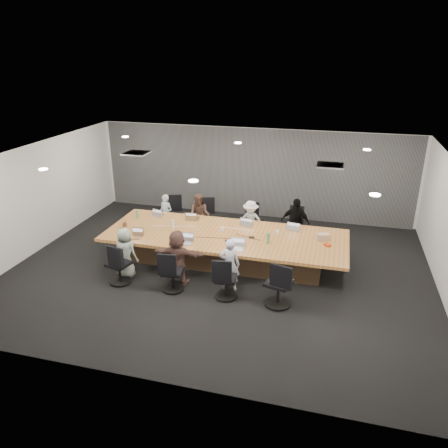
% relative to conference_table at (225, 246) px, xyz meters
% --- Properties ---
extents(floor, '(10.00, 8.00, 0.00)m').
position_rel_conference_table_xyz_m(floor, '(0.00, -0.50, -0.40)').
color(floor, black).
rests_on(floor, ground).
extents(ceiling, '(10.00, 8.00, 0.00)m').
position_rel_conference_table_xyz_m(ceiling, '(0.00, -0.50, 2.40)').
color(ceiling, white).
rests_on(ceiling, wall_back).
extents(wall_back, '(10.00, 0.00, 2.80)m').
position_rel_conference_table_xyz_m(wall_back, '(0.00, 3.50, 1.00)').
color(wall_back, silver).
rests_on(wall_back, ground).
extents(wall_front, '(10.00, 0.00, 2.80)m').
position_rel_conference_table_xyz_m(wall_front, '(0.00, -4.50, 1.00)').
color(wall_front, silver).
rests_on(wall_front, ground).
extents(wall_left, '(0.00, 8.00, 2.80)m').
position_rel_conference_table_xyz_m(wall_left, '(-5.00, -0.50, 1.00)').
color(wall_left, silver).
rests_on(wall_left, ground).
extents(curtain, '(9.80, 0.04, 2.80)m').
position_rel_conference_table_xyz_m(curtain, '(0.00, 3.42, 1.00)').
color(curtain, '#575758').
rests_on(curtain, ground).
extents(conference_table, '(6.00, 2.20, 0.74)m').
position_rel_conference_table_xyz_m(conference_table, '(0.00, 0.00, 0.00)').
color(conference_table, brown).
rests_on(conference_table, ground).
extents(chair_0, '(0.66, 0.66, 0.78)m').
position_rel_conference_table_xyz_m(chair_0, '(-2.13, 1.70, -0.01)').
color(chair_0, black).
rests_on(chair_0, ground).
extents(chair_1, '(0.66, 0.66, 0.79)m').
position_rel_conference_table_xyz_m(chair_1, '(-1.10, 1.70, -0.01)').
color(chair_1, black).
rests_on(chair_1, ground).
extents(chair_2, '(0.66, 0.66, 0.77)m').
position_rel_conference_table_xyz_m(chair_2, '(0.37, 1.70, -0.01)').
color(chair_2, black).
rests_on(chair_2, ground).
extents(chair_3, '(0.54, 0.54, 0.74)m').
position_rel_conference_table_xyz_m(chair_3, '(1.59, 1.70, -0.03)').
color(chair_3, black).
rests_on(chair_3, ground).
extents(chair_4, '(0.66, 0.66, 0.80)m').
position_rel_conference_table_xyz_m(chair_4, '(-2.06, -1.70, -0.00)').
color(chair_4, black).
rests_on(chair_4, ground).
extents(chair_5, '(0.58, 0.58, 0.77)m').
position_rel_conference_table_xyz_m(chair_5, '(-0.76, -1.70, -0.02)').
color(chair_5, black).
rests_on(chair_5, ground).
extents(chair_6, '(0.58, 0.58, 0.77)m').
position_rel_conference_table_xyz_m(chair_6, '(0.46, -1.70, -0.02)').
color(chair_6, black).
rests_on(chair_6, ground).
extents(chair_7, '(0.72, 0.72, 0.87)m').
position_rel_conference_table_xyz_m(chair_7, '(1.60, -1.70, 0.03)').
color(chair_7, black).
rests_on(chair_7, ground).
extents(person_0, '(0.47, 0.37, 1.15)m').
position_rel_conference_table_xyz_m(person_0, '(-2.13, 1.35, 0.17)').
color(person_0, '#A7BBC7').
rests_on(person_0, ground).
extents(laptop_0, '(0.35, 0.28, 0.02)m').
position_rel_conference_table_xyz_m(laptop_0, '(-2.13, 0.80, 0.35)').
color(laptop_0, '#B2B2B7').
rests_on(laptop_0, conference_table).
extents(person_1, '(0.64, 0.51, 1.27)m').
position_rel_conference_table_xyz_m(person_1, '(-1.10, 1.35, 0.23)').
color(person_1, brown).
rests_on(person_1, ground).
extents(laptop_1, '(0.33, 0.24, 0.02)m').
position_rel_conference_table_xyz_m(laptop_1, '(-1.10, 0.80, 0.35)').
color(laptop_1, '#8C6647').
rests_on(laptop_1, conference_table).
extents(person_2, '(0.80, 0.50, 1.19)m').
position_rel_conference_table_xyz_m(person_2, '(0.37, 1.35, 0.19)').
color(person_2, silver).
rests_on(person_2, ground).
extents(laptop_2, '(0.40, 0.31, 0.02)m').
position_rel_conference_table_xyz_m(laptop_2, '(0.37, 0.80, 0.35)').
color(laptop_2, '#B2B2B7').
rests_on(laptop_2, conference_table).
extents(person_3, '(0.85, 0.48, 1.37)m').
position_rel_conference_table_xyz_m(person_3, '(1.59, 1.35, 0.29)').
color(person_3, black).
rests_on(person_3, ground).
extents(laptop_3, '(0.36, 0.28, 0.02)m').
position_rel_conference_table_xyz_m(laptop_3, '(1.59, 0.80, 0.35)').
color(laptop_3, '#B2B2B7').
rests_on(laptop_3, conference_table).
extents(person_4, '(0.64, 0.46, 1.21)m').
position_rel_conference_table_xyz_m(person_4, '(-2.06, -1.35, 0.20)').
color(person_4, gray).
rests_on(person_4, ground).
extents(laptop_4, '(0.30, 0.22, 0.02)m').
position_rel_conference_table_xyz_m(laptop_4, '(-2.06, -0.80, 0.35)').
color(laptop_4, '#8C6647').
rests_on(laptop_4, conference_table).
extents(person_5, '(1.22, 0.45, 1.29)m').
position_rel_conference_table_xyz_m(person_5, '(-0.76, -1.35, 0.25)').
color(person_5, brown).
rests_on(person_5, ground).
extents(laptop_5, '(0.30, 0.22, 0.02)m').
position_rel_conference_table_xyz_m(laptop_5, '(-0.76, -0.80, 0.35)').
color(laptop_5, '#B2B2B7').
rests_on(laptop_5, conference_table).
extents(person_6, '(0.48, 0.35, 1.24)m').
position_rel_conference_table_xyz_m(person_6, '(0.46, -1.35, 0.22)').
color(person_6, silver).
rests_on(person_6, ground).
extents(laptop_6, '(0.37, 0.27, 0.02)m').
position_rel_conference_table_xyz_m(laptop_6, '(0.46, -0.80, 0.35)').
color(laptop_6, '#B2B2B7').
rests_on(laptop_6, conference_table).
extents(bottle_green_left, '(0.07, 0.07, 0.23)m').
position_rel_conference_table_xyz_m(bottle_green_left, '(-2.59, 0.45, 0.45)').
color(bottle_green_left, '#43935E').
rests_on(bottle_green_left, conference_table).
extents(bottle_green_right, '(0.09, 0.09, 0.26)m').
position_rel_conference_table_xyz_m(bottle_green_right, '(1.13, -0.27, 0.47)').
color(bottle_green_right, '#43935E').
rests_on(bottle_green_right, conference_table).
extents(bottle_clear, '(0.09, 0.09, 0.24)m').
position_rel_conference_table_xyz_m(bottle_clear, '(-1.38, -0.00, 0.46)').
color(bottle_clear, silver).
rests_on(bottle_clear, conference_table).
extents(cup_white_far, '(0.10, 0.10, 0.10)m').
position_rel_conference_table_xyz_m(cup_white_far, '(-0.11, 0.16, 0.39)').
color(cup_white_far, white).
rests_on(cup_white_far, conference_table).
extents(cup_white_near, '(0.10, 0.10, 0.09)m').
position_rel_conference_table_xyz_m(cup_white_near, '(1.26, 0.34, 0.39)').
color(cup_white_near, white).
rests_on(cup_white_near, conference_table).
extents(mug_brown, '(0.13, 0.13, 0.12)m').
position_rel_conference_table_xyz_m(mug_brown, '(-2.65, -0.19, 0.40)').
color(mug_brown, brown).
rests_on(mug_brown, conference_table).
extents(mic_left, '(0.17, 0.14, 0.03)m').
position_rel_conference_table_xyz_m(mic_left, '(-0.98, -0.50, 0.35)').
color(mic_left, black).
rests_on(mic_left, conference_table).
extents(mic_right, '(0.15, 0.12, 0.03)m').
position_rel_conference_table_xyz_m(mic_right, '(0.68, -0.06, 0.35)').
color(mic_right, black).
rests_on(mic_right, conference_table).
extents(stapler, '(0.17, 0.04, 0.06)m').
position_rel_conference_table_xyz_m(stapler, '(0.21, -0.47, 0.37)').
color(stapler, black).
rests_on(stapler, conference_table).
extents(canvas_bag, '(0.32, 0.26, 0.15)m').
position_rel_conference_table_xyz_m(canvas_bag, '(2.38, 0.28, 0.42)').
color(canvas_bag, tan).
rests_on(canvas_bag, conference_table).
extents(snack_packet, '(0.19, 0.19, 0.04)m').
position_rel_conference_table_xyz_m(snack_packet, '(2.50, -0.06, 0.36)').
color(snack_packet, red).
rests_on(snack_packet, conference_table).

